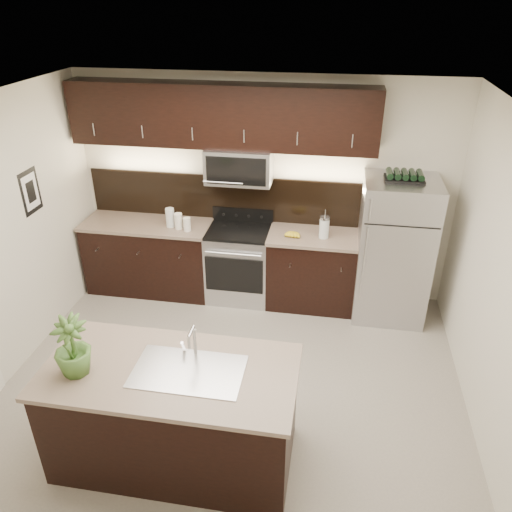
{
  "coord_description": "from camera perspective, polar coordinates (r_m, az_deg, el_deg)",
  "views": [
    {
      "loc": [
        0.86,
        -3.64,
        3.5
      ],
      "look_at": [
        0.16,
        0.55,
        1.22
      ],
      "focal_mm": 35.0,
      "sensor_mm": 36.0,
      "label": 1
    }
  ],
  "objects": [
    {
      "name": "canisters",
      "position": [
        6.08,
        -9.08,
        4.07
      ],
      "size": [
        0.33,
        0.18,
        0.23
      ],
      "rotation": [
        0.0,
        0.0,
        -0.36
      ],
      "color": "silver",
      "rests_on": "counter_run"
    },
    {
      "name": "french_press",
      "position": [
        5.81,
        7.8,
        3.25
      ],
      "size": [
        0.12,
        0.12,
        0.34
      ],
      "rotation": [
        0.0,
        0.0,
        -0.04
      ],
      "color": "silver",
      "rests_on": "counter_run"
    },
    {
      "name": "wine_rack",
      "position": [
        5.6,
        16.62,
        8.73
      ],
      "size": [
        0.42,
        0.26,
        0.1
      ],
      "color": "black",
      "rests_on": "refrigerator"
    },
    {
      "name": "plant",
      "position": [
        3.96,
        -20.32,
        -9.66
      ],
      "size": [
        0.28,
        0.28,
        0.49
      ],
      "primitive_type": "imported",
      "rotation": [
        0.0,
        0.0,
        0.05
      ],
      "color": "#3E6327",
      "rests_on": "island"
    },
    {
      "name": "island",
      "position": [
        4.27,
        -9.35,
        -17.4
      ],
      "size": [
        1.96,
        0.96,
        0.94
      ],
      "color": "black",
      "rests_on": "ground"
    },
    {
      "name": "refrigerator",
      "position": [
        5.94,
        15.45,
        0.63
      ],
      "size": [
        0.81,
        0.74,
        1.69
      ],
      "primitive_type": "cube",
      "color": "#B2B2B7",
      "rests_on": "ground"
    },
    {
      "name": "sink_faucet",
      "position": [
        3.91,
        -7.72,
        -12.68
      ],
      "size": [
        0.84,
        0.5,
        0.28
      ],
      "color": "silver",
      "rests_on": "island"
    },
    {
      "name": "upper_fixtures",
      "position": [
        5.79,
        -3.71,
        14.62
      ],
      "size": [
        3.49,
        0.4,
        1.66
      ],
      "color": "black",
      "rests_on": "counter_run"
    },
    {
      "name": "ground",
      "position": [
        5.12,
        -2.84,
        -14.89
      ],
      "size": [
        4.5,
        4.5,
        0.0
      ],
      "primitive_type": "plane",
      "color": "gray",
      "rests_on": "ground"
    },
    {
      "name": "bananas",
      "position": [
        5.85,
        3.75,
        2.56
      ],
      "size": [
        0.2,
        0.17,
        0.06
      ],
      "primitive_type": "ellipsoid",
      "rotation": [
        0.0,
        0.0,
        -0.13
      ],
      "color": "gold",
      "rests_on": "counter_run"
    },
    {
      "name": "room_walls",
      "position": [
        4.14,
        -5.01,
        2.32
      ],
      "size": [
        4.52,
        4.02,
        2.71
      ],
      "color": "beige",
      "rests_on": "ground"
    },
    {
      "name": "counter_run",
      "position": [
        6.27,
        -3.78,
        -0.69
      ],
      "size": [
        3.51,
        0.65,
        0.94
      ],
      "color": "black",
      "rests_on": "ground"
    }
  ]
}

